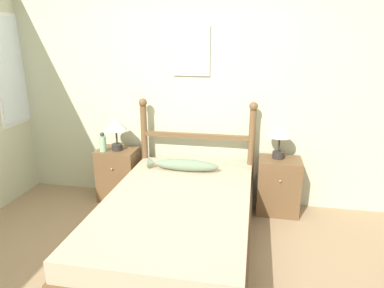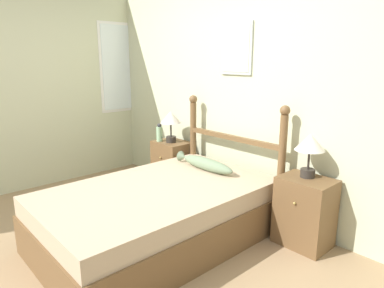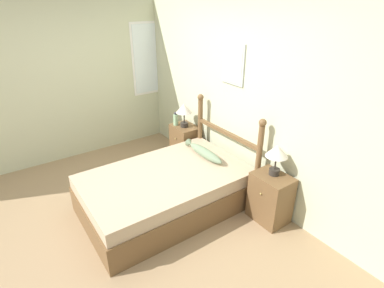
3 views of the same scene
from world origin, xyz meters
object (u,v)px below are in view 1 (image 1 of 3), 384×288
nightstand_left (119,174)px  table_lamp_right (280,133)px  bottle (103,143)px  bed (177,225)px  nightstand_right (278,186)px  table_lamp_left (116,126)px  fish_pillow (184,165)px

nightstand_left → table_lamp_right: bearing=1.2°
table_lamp_right → bottle: bearing=-176.1°
bed → bottle: bottle is taller
nightstand_right → table_lamp_left: bearing=-179.3°
nightstand_left → table_lamp_right: 1.94m
nightstand_right → bottle: bearing=-177.2°
bottle → nightstand_right: bearing=2.8°
table_lamp_right → bottle: 1.98m
table_lamp_left → table_lamp_right: 1.83m
bottle → table_lamp_left: bearing=27.6°
table_lamp_left → table_lamp_right: (1.83, 0.06, 0.00)m
bottle → fish_pillow: (0.98, -0.15, -0.15)m
nightstand_left → table_lamp_right: size_ratio=1.61×
bed → table_lamp_left: 1.44m
bottle → fish_pillow: bearing=-8.9°
nightstand_right → fish_pillow: (-1.01, -0.25, 0.27)m
fish_pillow → nightstand_left: bearing=163.7°
bed → nightstand_right: 1.31m
nightstand_right → bottle: 2.04m
table_lamp_left → nightstand_left: bearing=122.6°
nightstand_left → nightstand_right: size_ratio=1.00×
table_lamp_left → bed: bearing=-44.5°
table_lamp_left → fish_pillow: 0.93m
fish_pillow → table_lamp_left: bearing=164.8°
table_lamp_right → bottle: size_ratio=1.70×
nightstand_left → table_lamp_left: (0.01, -0.02, 0.60)m
bed → table_lamp_left: bearing=135.5°
table_lamp_left → table_lamp_right: same height
nightstand_right → fish_pillow: bearing=-166.2°
nightstand_right → bottle: size_ratio=2.75×
bed → nightstand_right: size_ratio=3.32×
nightstand_left → fish_pillow: size_ratio=0.82×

